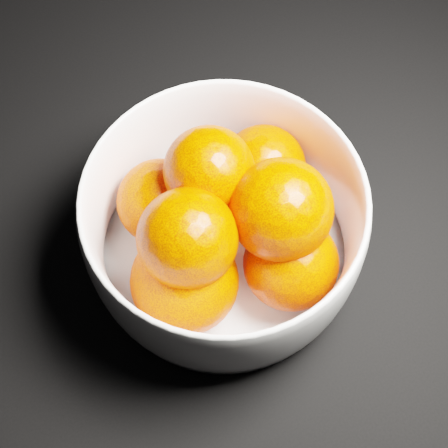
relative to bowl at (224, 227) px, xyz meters
name	(u,v)px	position (x,y,z in m)	size (l,w,h in m)	color
bowl	(224,227)	(0.00, 0.00, 0.00)	(0.23, 0.23, 0.11)	white
orange_pile	(225,224)	(0.00, 0.00, 0.01)	(0.19, 0.18, 0.13)	#EB3800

